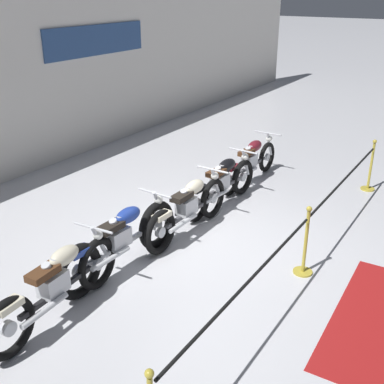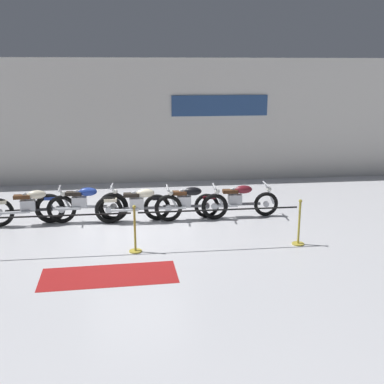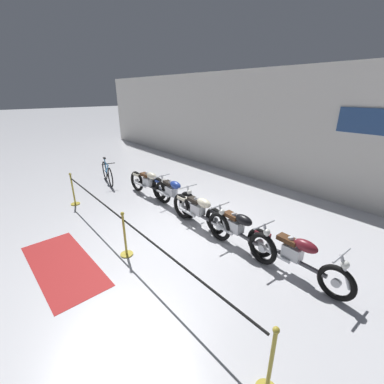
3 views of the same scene
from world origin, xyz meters
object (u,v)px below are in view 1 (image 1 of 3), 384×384
motorcycle_cream_2 (189,208)px  stanchion_mid_left (305,251)px  floor_banner (380,320)px  motorcycle_cream_0 (57,285)px  motorcycle_maroon_4 (250,162)px  motorcycle_blue_1 (121,241)px  stanchion_mid_right (370,173)px  motorcycle_black_3 (222,183)px  stanchion_far_left (271,270)px

motorcycle_cream_2 → stanchion_mid_left: (-0.13, -2.04, -0.11)m
floor_banner → stanchion_mid_left: bearing=64.5°
motorcycle_cream_0 → motorcycle_maroon_4: motorcycle_cream_0 is taller
motorcycle_maroon_4 → motorcycle_blue_1: bearing=179.4°
motorcycle_cream_0 → motorcycle_cream_2: size_ratio=1.01×
motorcycle_blue_1 → floor_banner: bearing=-76.7°
motorcycle_maroon_4 → stanchion_mid_right: stanchion_mid_right is taller
stanchion_mid_right → motorcycle_cream_0: bearing=160.8°
motorcycle_cream_0 → stanchion_mid_right: stanchion_mid_right is taller
floor_banner → motorcycle_black_3: bearing=58.5°
motorcycle_blue_1 → motorcycle_maroon_4: size_ratio=1.05×
motorcycle_cream_2 → stanchion_far_left: stanchion_far_left is taller
motorcycle_black_3 → motorcycle_cream_2: bearing=-176.7°
motorcycle_cream_0 → stanchion_mid_right: size_ratio=2.14×
motorcycle_blue_1 → stanchion_far_left: 2.26m
stanchion_mid_right → floor_banner: size_ratio=0.40×
stanchion_mid_left → floor_banner: bearing=-113.5°
motorcycle_cream_2 → motorcycle_blue_1: bearing=172.1°
motorcycle_cream_0 → stanchion_far_left: stanchion_far_left is taller
floor_banner → motorcycle_blue_1: bearing=101.4°
motorcycle_black_3 → motorcycle_maroon_4: (1.37, 0.09, -0.00)m
motorcycle_maroon_4 → motorcycle_cream_0: bearing=-179.8°
motorcycle_black_3 → stanchion_mid_left: (-1.35, -2.11, -0.10)m
stanchion_far_left → motorcycle_black_3: bearing=39.3°
motorcycle_cream_2 → stanchion_mid_right: bearing=-30.0°
stanchion_far_left → stanchion_mid_left: (1.23, -0.00, -0.34)m
motorcycle_cream_2 → stanchion_mid_right: (3.54, -2.04, -0.11)m
stanchion_mid_left → motorcycle_maroon_4: bearing=38.9°
motorcycle_cream_2 → motorcycle_black_3: size_ratio=1.01×
motorcycle_blue_1 → stanchion_mid_left: stanchion_mid_left is taller
motorcycle_blue_1 → floor_banner: size_ratio=0.92×
motorcycle_cream_0 → stanchion_mid_right: 6.63m
stanchion_mid_left → stanchion_mid_right: bearing=0.0°
motorcycle_cream_2 → stanchion_mid_left: bearing=-93.5°
stanchion_mid_right → motorcycle_black_3: bearing=137.6°
motorcycle_cream_0 → motorcycle_maroon_4: bearing=0.2°
motorcycle_black_3 → stanchion_mid_right: bearing=-42.4°
motorcycle_black_3 → motorcycle_maroon_4: 1.37m
motorcycle_cream_2 → motorcycle_maroon_4: bearing=3.5°
motorcycle_maroon_4 → floor_banner: (-3.24, -3.39, -0.45)m
motorcycle_cream_0 → motorcycle_cream_2: bearing=-2.9°
motorcycle_cream_2 → motorcycle_maroon_4: (2.60, 0.16, -0.01)m
motorcycle_black_3 → stanchion_far_left: 3.34m
motorcycle_black_3 → floor_banner: bearing=-119.5°
motorcycle_maroon_4 → floor_banner: 4.72m
stanchion_far_left → floor_banner: stanchion_far_left is taller
motorcycle_cream_2 → stanchion_far_left: (-1.36, -2.04, 0.23)m
motorcycle_cream_0 → motorcycle_blue_1: motorcycle_blue_1 is taller
motorcycle_cream_0 → floor_banner: bearing=-58.4°
stanchion_far_left → stanchion_mid_right: same height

